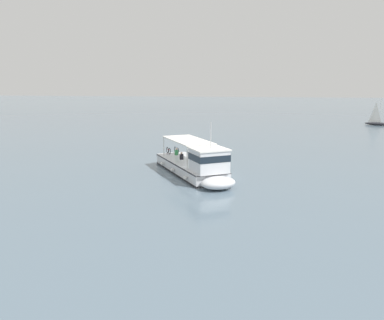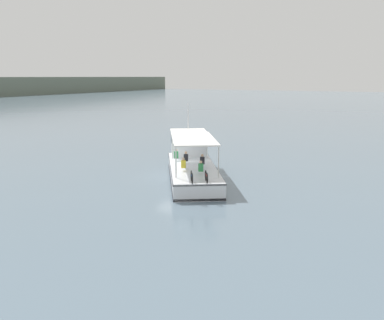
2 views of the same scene
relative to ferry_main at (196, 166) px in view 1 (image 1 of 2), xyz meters
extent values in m
plane|color=slate|center=(-0.76, 0.93, -1.02)|extent=(400.00, 400.00, 0.00)
cube|color=silver|center=(-1.37, -0.85, -0.47)|extent=(10.87, 8.41, 1.10)
ellipsoid|color=silver|center=(3.90, 2.42, -0.47)|extent=(3.42, 3.66, 1.01)
cube|color=black|center=(-1.37, -0.85, -0.92)|extent=(10.89, 8.44, 0.16)
cube|color=#2D2D33|center=(-1.37, -0.85, 0.00)|extent=(10.90, 8.46, 0.10)
cube|color=silver|center=(2.37, 1.47, 1.03)|extent=(3.64, 3.68, 1.90)
cube|color=#19232D|center=(2.37, 1.47, 1.37)|extent=(3.71, 3.76, 0.56)
cube|color=white|center=(2.37, 1.47, 2.04)|extent=(3.86, 3.90, 0.12)
cube|color=white|center=(-1.76, -1.08, 2.13)|extent=(7.25, 6.03, 0.10)
cylinder|color=silver|center=(0.29, 1.78, 1.08)|extent=(0.08, 0.08, 2.00)
cylinder|color=silver|center=(1.72, -0.53, 1.08)|extent=(0.08, 0.08, 2.00)
cylinder|color=silver|center=(-5.24, -1.64, 1.08)|extent=(0.08, 0.08, 2.00)
cylinder|color=silver|center=(-3.80, -3.95, 1.08)|extent=(0.08, 0.08, 2.00)
cylinder|color=silver|center=(2.62, 1.63, 3.20)|extent=(0.06, 0.06, 2.20)
sphere|color=white|center=(2.45, -0.57, -0.52)|extent=(0.36, 0.36, 0.36)
sphere|color=white|center=(-0.35, -2.31, -0.52)|extent=(0.36, 0.36, 0.36)
sphere|color=white|center=(-2.99, -3.94, -0.52)|extent=(0.36, 0.36, 0.36)
torus|color=black|center=(-5.48, -2.86, 0.41)|extent=(0.59, 0.40, 0.66)
torus|color=black|center=(-6.07, -3.23, 0.41)|extent=(0.59, 0.40, 0.66)
cylinder|color=#1E478C|center=(-5.78, -3.05, 0.53)|extent=(0.63, 0.42, 0.06)
torus|color=black|center=(-5.00, -3.63, 0.41)|extent=(0.59, 0.40, 0.66)
torus|color=black|center=(-5.60, -3.99, 0.41)|extent=(0.59, 0.40, 0.66)
cylinder|color=maroon|center=(-5.30, -3.81, 0.53)|extent=(0.63, 0.42, 0.06)
cube|color=#338C4C|center=(-3.60, -2.59, 0.54)|extent=(0.36, 0.39, 0.52)
sphere|color=beige|center=(-3.60, -2.59, 0.91)|extent=(0.20, 0.20, 0.20)
cube|color=yellow|center=(-3.16, -1.05, 0.54)|extent=(0.36, 0.39, 0.52)
sphere|color=beige|center=(-3.16, -1.05, 0.91)|extent=(0.20, 0.20, 0.20)
cube|color=black|center=(-1.41, -1.64, 0.54)|extent=(0.36, 0.39, 0.52)
sphere|color=tan|center=(-1.41, -1.64, 0.91)|extent=(0.20, 0.20, 0.20)
cube|color=black|center=(-0.99, -0.09, 0.54)|extent=(0.36, 0.39, 0.52)
sphere|color=tan|center=(-0.99, -0.09, 0.91)|extent=(0.20, 0.20, 0.20)
cube|color=#338C4C|center=(-0.33, 1.10, 0.54)|extent=(0.36, 0.39, 0.52)
sphere|color=beige|center=(-0.33, 1.10, 0.91)|extent=(0.20, 0.20, 0.20)
ellipsoid|color=#232328|center=(-49.28, 29.64, -0.72)|extent=(3.22, 4.96, 0.60)
cylinder|color=silver|center=(-49.16, 29.92, 1.98)|extent=(0.08, 0.08, 4.80)
pyramid|color=white|center=(-49.47, 29.13, 1.67)|extent=(0.74, 1.58, 4.08)
camera|label=1|loc=(34.20, 5.32, 7.54)|focal=36.15mm
camera|label=2|loc=(-28.09, -14.56, 6.44)|focal=39.61mm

